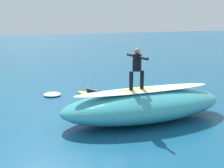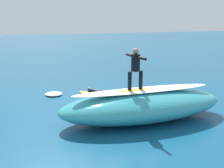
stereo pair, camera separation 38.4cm
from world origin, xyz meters
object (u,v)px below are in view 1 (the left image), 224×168
at_px(surfboard_riding, 136,90).
at_px(surfer_riding, 137,66).
at_px(surfboard_paddling, 94,95).
at_px(surfer_paddling, 95,92).

xyz_separation_m(surfboard_riding, surfer_riding, (0.00, -0.00, 0.98)).
xyz_separation_m(surfboard_riding, surfboard_paddling, (0.32, -4.21, -1.20)).
bearing_deg(surfboard_riding, surfboard_paddling, -88.36).
xyz_separation_m(surfer_riding, surfboard_paddling, (0.32, -4.21, -2.17)).
xyz_separation_m(surfboard_riding, surfer_paddling, (0.27, -4.10, -1.03)).
distance_m(surfboard_riding, surfboard_paddling, 4.39).
bearing_deg(surfer_paddling, surfer_riding, 159.06).
height_order(surfboard_paddling, surfer_paddling, surfer_paddling).
height_order(surfboard_riding, surfer_riding, surfer_riding).
distance_m(surfboard_riding, surfer_paddling, 4.23).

